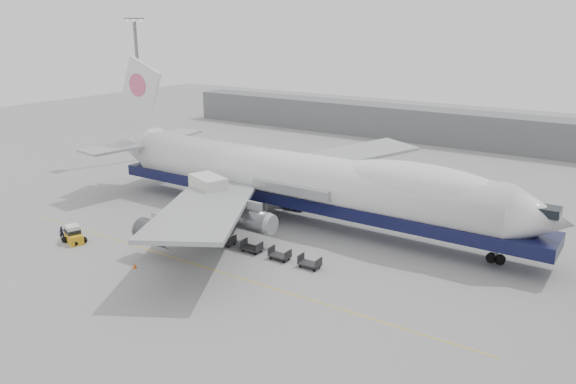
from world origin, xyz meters
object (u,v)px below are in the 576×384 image
Objects in this scene: ground_worker at (62,233)px; catering_truck at (209,197)px; airliner at (303,179)px; baggage_tug at (74,235)px.

catering_truck is at bearing -6.73° from ground_worker.
airliner is 28.36m from baggage_tug.
airliner is 41.36× the size of ground_worker.
catering_truck is 17.86m from ground_worker.
airliner reaches higher than ground_worker.
airliner is 12.15m from catering_truck.
airliner is at bearing -12.24° from ground_worker.
airliner is 29.80m from ground_worker.
ground_worker is (-20.09, -21.48, -4.81)m from airliner.
baggage_tug is at bearing -102.28° from catering_truck.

